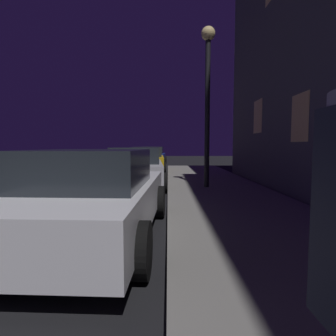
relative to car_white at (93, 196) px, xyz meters
name	(u,v)px	position (x,y,z in m)	size (l,w,h in m)	color
car_white	(93,196)	(0.00, 0.00, 0.00)	(2.20, 4.39, 1.43)	silver
car_silver	(135,167)	(0.00, 5.63, 0.01)	(2.28, 4.50, 1.43)	#B7B7BF
car_yellow_cab	(147,159)	(0.00, 11.40, 0.02)	(2.13, 4.29, 1.43)	gold
car_blue	(152,156)	(0.00, 16.93, 0.00)	(2.08, 4.37, 1.43)	navy
street_lamp	(207,81)	(2.42, 4.63, 2.84)	(0.44, 0.44, 5.07)	black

